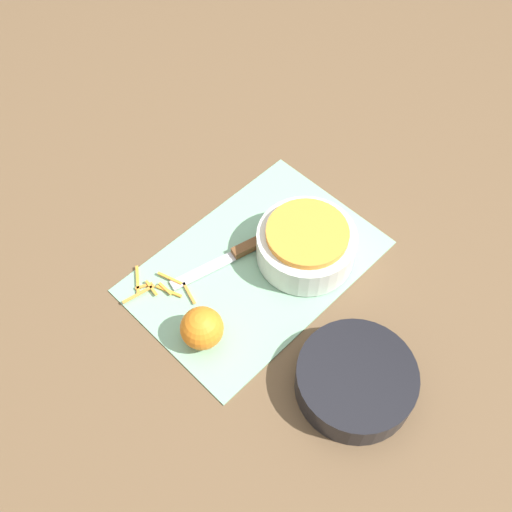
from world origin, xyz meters
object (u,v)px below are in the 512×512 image
at_px(knife, 242,250).
at_px(orange_left, 202,328).
at_px(bowl_dark, 356,380).
at_px(bowl_speckled, 306,244).

relative_size(knife, orange_left, 2.91).
relative_size(bowl_dark, orange_left, 2.64).
bearing_deg(orange_left, bowl_speckled, 178.31).
height_order(bowl_speckled, orange_left, bowl_speckled).
distance_m(bowl_dark, orange_left, 0.27).
relative_size(bowl_dark, knife, 0.91).
distance_m(knife, orange_left, 0.20).
bearing_deg(bowl_speckled, orange_left, -1.69).
height_order(bowl_speckled, knife, bowl_speckled).
bearing_deg(knife, orange_left, 39.55).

